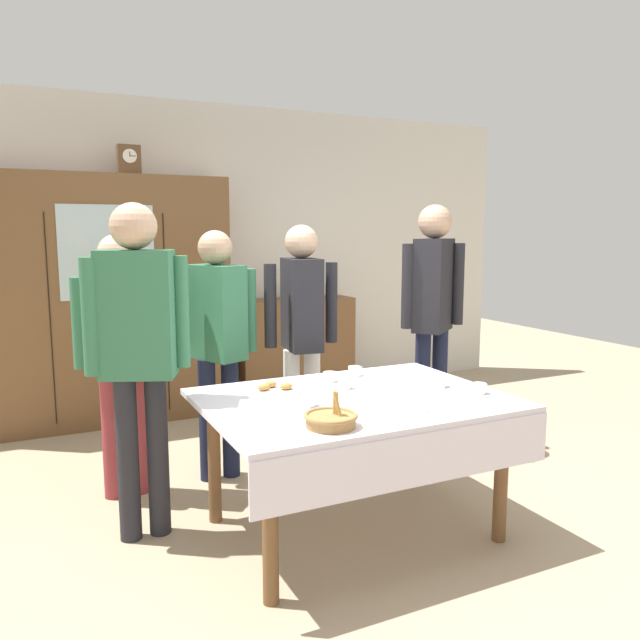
% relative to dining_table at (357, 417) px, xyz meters
% --- Properties ---
extents(ground_plane, '(12.00, 12.00, 0.00)m').
position_rel_dining_table_xyz_m(ground_plane, '(0.00, 0.24, -0.63)').
color(ground_plane, tan).
rests_on(ground_plane, ground).
extents(back_wall, '(6.40, 0.10, 2.70)m').
position_rel_dining_table_xyz_m(back_wall, '(0.00, 2.89, 0.72)').
color(back_wall, silver).
rests_on(back_wall, ground).
extents(dining_table, '(1.53, 1.13, 0.73)m').
position_rel_dining_table_xyz_m(dining_table, '(0.00, 0.00, 0.00)').
color(dining_table, brown).
rests_on(dining_table, ground).
extents(wall_cabinet, '(1.98, 0.46, 2.02)m').
position_rel_dining_table_xyz_m(wall_cabinet, '(-0.90, 2.59, 0.38)').
color(wall_cabinet, brown).
rests_on(wall_cabinet, ground).
extents(mantel_clock, '(0.18, 0.11, 0.24)m').
position_rel_dining_table_xyz_m(mantel_clock, '(-0.67, 2.59, 1.51)').
color(mantel_clock, brown).
rests_on(mantel_clock, wall_cabinet).
extents(bookshelf_low, '(1.12, 0.35, 0.94)m').
position_rel_dining_table_xyz_m(bookshelf_low, '(0.80, 2.64, -0.16)').
color(bookshelf_low, brown).
rests_on(bookshelf_low, ground).
extents(book_stack, '(0.14, 0.19, 0.07)m').
position_rel_dining_table_xyz_m(book_stack, '(0.80, 2.64, 0.35)').
color(book_stack, '#B29333').
rests_on(book_stack, bookshelf_low).
extents(tea_cup_front_edge, '(0.13, 0.13, 0.06)m').
position_rel_dining_table_xyz_m(tea_cup_front_edge, '(-0.30, -0.04, 0.12)').
color(tea_cup_front_edge, white).
rests_on(tea_cup_front_edge, dining_table).
extents(tea_cup_back_edge, '(0.13, 0.13, 0.06)m').
position_rel_dining_table_xyz_m(tea_cup_back_edge, '(0.22, 0.42, 0.12)').
color(tea_cup_back_edge, white).
rests_on(tea_cup_back_edge, dining_table).
extents(tea_cup_near_left, '(0.13, 0.13, 0.06)m').
position_rel_dining_table_xyz_m(tea_cup_near_left, '(0.51, -0.01, 0.12)').
color(tea_cup_near_left, white).
rests_on(tea_cup_near_left, dining_table).
extents(tea_cup_mid_right, '(0.13, 0.13, 0.06)m').
position_rel_dining_table_xyz_m(tea_cup_mid_right, '(0.02, 0.36, 0.12)').
color(tea_cup_mid_right, white).
rests_on(tea_cup_mid_right, dining_table).
extents(tea_cup_far_right, '(0.13, 0.13, 0.06)m').
position_rel_dining_table_xyz_m(tea_cup_far_right, '(0.61, -0.21, 0.12)').
color(tea_cup_far_right, white).
rests_on(tea_cup_far_right, dining_table).
extents(tea_cup_mid_left, '(0.13, 0.13, 0.06)m').
position_rel_dining_table_xyz_m(tea_cup_mid_left, '(0.03, 0.18, 0.12)').
color(tea_cup_mid_left, white).
rests_on(tea_cup_mid_left, dining_table).
extents(bread_basket, '(0.24, 0.24, 0.16)m').
position_rel_dining_table_xyz_m(bread_basket, '(-0.33, -0.35, 0.13)').
color(bread_basket, '#9E7542').
rests_on(bread_basket, dining_table).
extents(pastry_plate, '(0.28, 0.28, 0.05)m').
position_rel_dining_table_xyz_m(pastry_plate, '(-0.33, 0.31, 0.11)').
color(pastry_plate, white).
rests_on(pastry_plate, dining_table).
extents(spoon_near_left, '(0.12, 0.02, 0.01)m').
position_rel_dining_table_xyz_m(spoon_near_left, '(0.17, -0.35, 0.10)').
color(spoon_near_left, silver).
rests_on(spoon_near_left, dining_table).
extents(spoon_near_right, '(0.12, 0.02, 0.01)m').
position_rel_dining_table_xyz_m(spoon_near_right, '(0.64, 0.33, 0.10)').
color(spoon_near_right, silver).
rests_on(spoon_near_right, dining_table).
extents(person_behind_table_left, '(0.52, 0.39, 1.62)m').
position_rel_dining_table_xyz_m(person_behind_table_left, '(0.14, 1.01, 0.35)').
color(person_behind_table_left, silver).
rests_on(person_behind_table_left, ground).
extents(person_behind_table_right, '(0.52, 0.32, 1.72)m').
position_rel_dining_table_xyz_m(person_behind_table_right, '(-1.00, 0.45, 0.42)').
color(person_behind_table_right, '#232328').
rests_on(person_behind_table_right, ground).
extents(person_by_cabinet, '(0.52, 0.38, 1.76)m').
position_rel_dining_table_xyz_m(person_by_cabinet, '(1.12, 0.91, 0.45)').
color(person_by_cabinet, '#191E38').
rests_on(person_by_cabinet, ground).
extents(person_near_right_end, '(0.52, 0.41, 1.58)m').
position_rel_dining_table_xyz_m(person_near_right_end, '(-0.43, 1.04, 0.32)').
color(person_near_right_end, '#191E38').
rests_on(person_near_right_end, ground).
extents(person_beside_shelf, '(0.52, 0.39, 1.56)m').
position_rel_dining_table_xyz_m(person_beside_shelf, '(-1.01, 1.02, 0.31)').
color(person_beside_shelf, '#933338').
rests_on(person_beside_shelf, ground).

